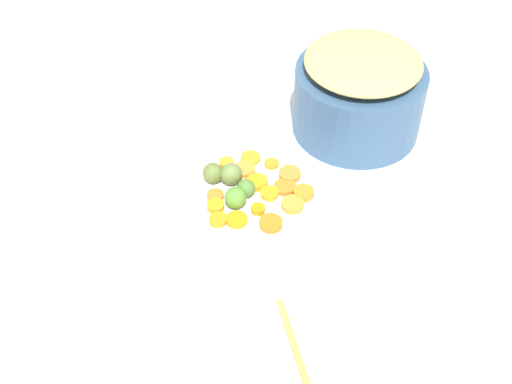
% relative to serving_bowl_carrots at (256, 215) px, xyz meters
% --- Properties ---
extents(tabletop, '(2.40, 2.40, 0.02)m').
position_rel_serving_bowl_carrots_xyz_m(tabletop, '(0.02, 0.06, -0.06)').
color(tabletop, silver).
rests_on(tabletop, ground).
extents(serving_bowl_carrots, '(0.24, 0.24, 0.10)m').
position_rel_serving_bowl_carrots_xyz_m(serving_bowl_carrots, '(0.00, 0.00, 0.00)').
color(serving_bowl_carrots, white).
rests_on(serving_bowl_carrots, tabletop).
extents(metal_pot, '(0.27, 0.27, 0.15)m').
position_rel_serving_bowl_carrots_xyz_m(metal_pot, '(-0.35, 0.13, 0.03)').
color(metal_pot, '#334F73').
rests_on(metal_pot, tabletop).
extents(stuffing_mound, '(0.24, 0.24, 0.04)m').
position_rel_serving_bowl_carrots_xyz_m(stuffing_mound, '(-0.35, 0.13, 0.12)').
color(stuffing_mound, tan).
rests_on(stuffing_mound, metal_pot).
extents(carrot_slice_0, '(0.03, 0.03, 0.01)m').
position_rel_serving_bowl_carrots_xyz_m(carrot_slice_0, '(0.03, 0.01, 0.05)').
color(carrot_slice_0, orange).
rests_on(carrot_slice_0, serving_bowl_carrots).
extents(carrot_slice_1, '(0.05, 0.05, 0.01)m').
position_rel_serving_bowl_carrots_xyz_m(carrot_slice_1, '(0.06, 0.04, 0.05)').
color(carrot_slice_1, orange).
rests_on(carrot_slice_1, serving_bowl_carrots).
extents(carrot_slice_2, '(0.03, 0.03, 0.01)m').
position_rel_serving_bowl_carrots_xyz_m(carrot_slice_2, '(-0.06, -0.07, 0.05)').
color(carrot_slice_2, orange).
rests_on(carrot_slice_2, serving_bowl_carrots).
extents(carrot_slice_3, '(0.05, 0.05, 0.01)m').
position_rel_serving_bowl_carrots_xyz_m(carrot_slice_3, '(-0.05, -0.03, 0.05)').
color(carrot_slice_3, orange).
rests_on(carrot_slice_3, serving_bowl_carrots).
extents(carrot_slice_4, '(0.05, 0.05, 0.01)m').
position_rel_serving_bowl_carrots_xyz_m(carrot_slice_4, '(-0.02, 0.08, 0.05)').
color(carrot_slice_4, orange).
rests_on(carrot_slice_4, serving_bowl_carrots).
extents(carrot_slice_5, '(0.05, 0.05, 0.01)m').
position_rel_serving_bowl_carrots_xyz_m(carrot_slice_5, '(0.07, -0.02, 0.05)').
color(carrot_slice_5, orange).
rests_on(carrot_slice_5, serving_bowl_carrots).
extents(carrot_slice_6, '(0.05, 0.05, 0.01)m').
position_rel_serving_bowl_carrots_xyz_m(carrot_slice_6, '(-0.03, -0.01, 0.05)').
color(carrot_slice_6, orange).
rests_on(carrot_slice_6, serving_bowl_carrots).
extents(carrot_slice_7, '(0.06, 0.06, 0.01)m').
position_rel_serving_bowl_carrots_xyz_m(carrot_slice_7, '(0.01, 0.07, 0.05)').
color(carrot_slice_7, orange).
rests_on(carrot_slice_7, serving_bowl_carrots).
extents(carrot_slice_8, '(0.04, 0.04, 0.01)m').
position_rel_serving_bowl_carrots_xyz_m(carrot_slice_8, '(0.02, -0.07, 0.05)').
color(carrot_slice_8, orange).
rests_on(carrot_slice_8, serving_bowl_carrots).
extents(carrot_slice_9, '(0.04, 0.04, 0.01)m').
position_rel_serving_bowl_carrots_xyz_m(carrot_slice_9, '(-0.03, 0.04, 0.05)').
color(carrot_slice_9, orange).
rests_on(carrot_slice_9, serving_bowl_carrots).
extents(carrot_slice_10, '(0.04, 0.04, 0.01)m').
position_rel_serving_bowl_carrots_xyz_m(carrot_slice_10, '(-0.08, 0.01, 0.05)').
color(carrot_slice_10, orange).
rests_on(carrot_slice_10, serving_bowl_carrots).
extents(carrot_slice_11, '(0.05, 0.05, 0.01)m').
position_rel_serving_bowl_carrots_xyz_m(carrot_slice_11, '(-0.06, 0.05, 0.05)').
color(carrot_slice_11, orange).
rests_on(carrot_slice_11, serving_bowl_carrots).
extents(carrot_slice_12, '(0.04, 0.04, 0.01)m').
position_rel_serving_bowl_carrots_xyz_m(carrot_slice_12, '(0.05, -0.06, 0.05)').
color(carrot_slice_12, orange).
rests_on(carrot_slice_12, serving_bowl_carrots).
extents(carrot_slice_13, '(0.04, 0.04, 0.01)m').
position_rel_serving_bowl_carrots_xyz_m(carrot_slice_13, '(-0.09, -0.03, 0.05)').
color(carrot_slice_13, orange).
rests_on(carrot_slice_13, serving_bowl_carrots).
extents(carrot_slice_14, '(0.04, 0.04, 0.01)m').
position_rel_serving_bowl_carrots_xyz_m(carrot_slice_14, '(-0.01, 0.02, 0.05)').
color(carrot_slice_14, orange).
rests_on(carrot_slice_14, serving_bowl_carrots).
extents(carrot_slice_15, '(0.04, 0.04, 0.01)m').
position_rel_serving_bowl_carrots_xyz_m(carrot_slice_15, '(0.07, -0.05, 0.05)').
color(carrot_slice_15, orange).
rests_on(carrot_slice_15, serving_bowl_carrots).
extents(brussels_sprout_0, '(0.04, 0.04, 0.04)m').
position_rel_serving_bowl_carrots_xyz_m(brussels_sprout_0, '(0.03, -0.03, 0.07)').
color(brussels_sprout_0, '#51862E').
rests_on(brussels_sprout_0, serving_bowl_carrots).
extents(brussels_sprout_1, '(0.03, 0.03, 0.03)m').
position_rel_serving_bowl_carrots_xyz_m(brussels_sprout_1, '(0.00, -0.02, 0.06)').
color(brussels_sprout_1, '#49732F').
rests_on(brussels_sprout_1, serving_bowl_carrots).
extents(brussels_sprout_2, '(0.04, 0.04, 0.04)m').
position_rel_serving_bowl_carrots_xyz_m(brussels_sprout_2, '(-0.02, -0.05, 0.07)').
color(brussels_sprout_2, olive).
rests_on(brussels_sprout_2, serving_bowl_carrots).
extents(brussels_sprout_3, '(0.04, 0.04, 0.04)m').
position_rel_serving_bowl_carrots_xyz_m(brussels_sprout_3, '(-0.02, -0.08, 0.07)').
color(brussels_sprout_3, '#596B30').
rests_on(brussels_sprout_3, serving_bowl_carrots).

